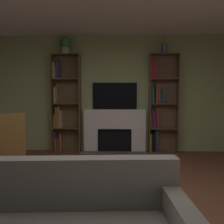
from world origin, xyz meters
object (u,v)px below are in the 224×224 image
Objects in this scene: fireplace at (115,130)px; potted_plant at (65,44)px; vase_with_flowers at (165,48)px; bookshelf_left at (64,105)px; tv at (115,96)px; bookshelf_right at (160,105)px; armchair at (3,146)px.

fireplace is 2.30m from potted_plant.
vase_with_flowers is at bearing -2.46° from fireplace.
potted_plant is 2.28m from vase_with_flowers.
fireplace is 0.68× the size of bookshelf_left.
tv is (0.00, 0.07, 0.81)m from fireplace.
tv is 1.58m from vase_with_flowers.
tv is at bearing 3.17° from bookshelf_left.
vase_with_flowers reaches higher than bookshelf_right.
fireplace is at bearing -90.00° from tv.
potted_plant reaches higher than fireplace.
bookshelf_right is 5.95× the size of potted_plant.
armchair is (-2.78, -1.98, -0.58)m from bookshelf_right.
bookshelf_left is 1.00× the size of bookshelf_right.
armchair is (-2.86, -1.92, -1.87)m from vase_with_flowers.
potted_plant reaches higher than bookshelf_left.
fireplace is at bearing -0.17° from bookshelf_left.
potted_plant is at bearing 72.99° from armchair.
vase_with_flowers reaches higher than fireplace.
tv is 1.65m from potted_plant.
vase_with_flowers is at bearing 33.88° from armchair.
fireplace is at bearing 2.46° from potted_plant.
fireplace is at bearing 48.81° from armchair.
tv is 2.79m from armchair.
fireplace is 0.68× the size of bookshelf_right.
bookshelf_right is 2.11× the size of armchair.
fireplace is 1.35m from bookshelf_left.
potted_plant is (-1.14, -0.12, 1.19)m from tv.
tv is 0.46× the size of bookshelf_right.
potted_plant reaches higher than bookshelf_right.
bookshelf_left is 2.70m from vase_with_flowers.
bookshelf_right is 2.60m from potted_plant.
bookshelf_left is at bearing -176.83° from tv.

